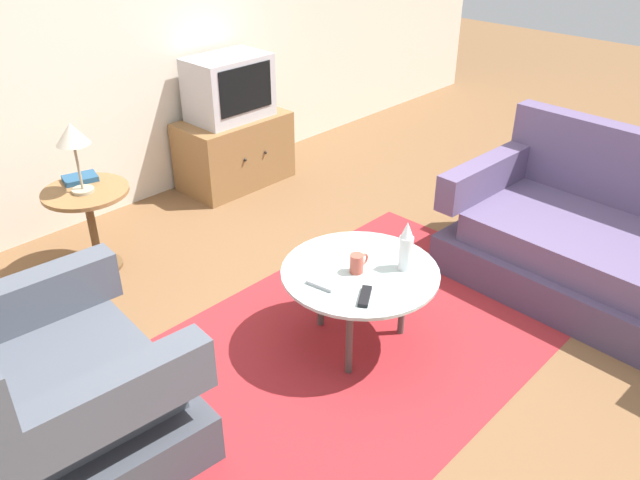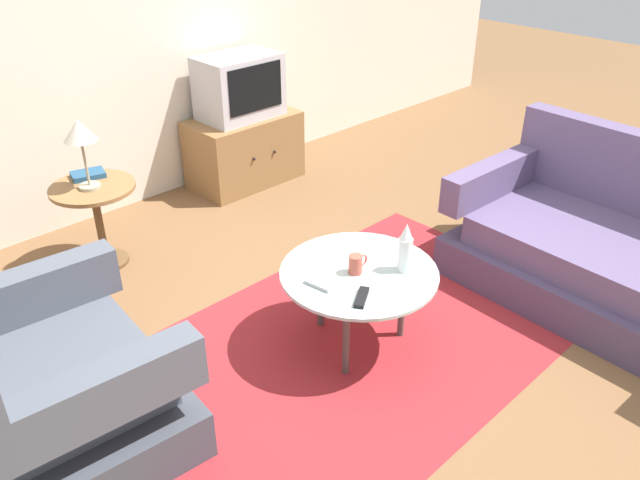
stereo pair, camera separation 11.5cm
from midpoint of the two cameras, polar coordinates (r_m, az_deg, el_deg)
name	(u,v)px [view 1 (the left image)]	position (r m, az deg, el deg)	size (l,w,h in m)	color
ground_plane	(381,353)	(3.45, 4.50, -10.06)	(16.00, 16.00, 0.00)	brown
back_wall	(90,22)	(4.76, -20.51, 17.76)	(9.00, 0.12, 2.70)	beige
area_rug	(358,341)	(3.52, 2.43, -8.98)	(2.64, 1.65, 0.00)	maroon
armchair	(58,397)	(2.99, -23.37, -12.74)	(0.95, 1.06, 0.88)	#3E424B
couch	(610,250)	(4.09, 23.69, -0.85)	(1.03, 1.81, 0.91)	#4B3E5C
coffee_table	(360,276)	(3.28, 2.57, -3.28)	(0.81, 0.81, 0.46)	#B2C6C1
side_table	(89,212)	(4.20, -20.61, 2.34)	(0.52, 0.52, 0.55)	olive
tv_stand	(235,151)	(5.22, -8.25, 7.86)	(0.87, 0.51, 0.55)	olive
television	(229,88)	(5.07, -8.79, 13.29)	(0.61, 0.41, 0.48)	#B7B7BC
table_lamp	(72,138)	(3.99, -21.99, 8.42)	(0.19, 0.19, 0.43)	#9E937A
vase	(406,247)	(3.22, 6.67, -0.60)	(0.07, 0.07, 0.27)	white
mug	(357,263)	(3.22, 2.33, -2.09)	(0.12, 0.07, 0.10)	#B74C3D
tv_remote_dark	(365,296)	(3.05, 2.95, -5.05)	(0.16, 0.13, 0.02)	black
tv_remote_silver	(321,285)	(3.12, -0.99, -4.03)	(0.07, 0.15, 0.02)	#B2B2B7
book	(80,178)	(4.27, -21.33, 5.13)	(0.23, 0.19, 0.03)	navy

